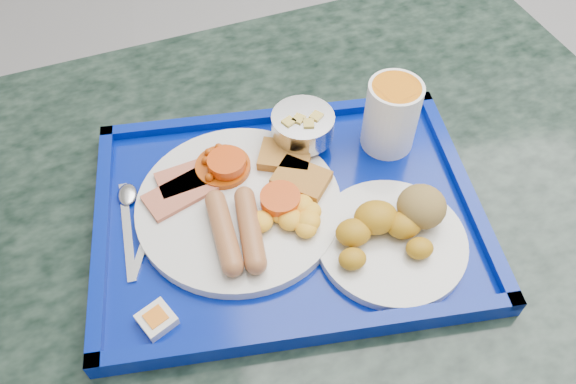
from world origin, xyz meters
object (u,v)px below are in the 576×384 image
at_px(table, 264,279).
at_px(fruit_bowl, 303,127).
at_px(main_plate, 244,202).
at_px(bread_plate, 394,231).
at_px(tray, 288,214).
at_px(juice_cup, 392,114).

xyz_separation_m(table, fruit_bowl, (0.08, 0.09, 0.25)).
height_order(main_plate, bread_plate, bread_plate).
xyz_separation_m(main_plate, fruit_bowl, (0.10, 0.10, 0.03)).
bearing_deg(table, tray, -35.53).
bearing_deg(fruit_bowl, table, -131.70).
height_order(table, juice_cup, juice_cup).
bearing_deg(fruit_bowl, bread_plate, -65.63).
bearing_deg(tray, fruit_bowl, 69.78).
bearing_deg(bread_plate, main_plate, 155.23).
distance_m(tray, juice_cup, 0.20).
bearing_deg(table, bread_plate, -30.59).
bearing_deg(table, fruit_bowl, 48.30).
relative_size(tray, main_plate, 1.89).
distance_m(bread_plate, fruit_bowl, 0.20).
bearing_deg(main_plate, fruit_bowl, 45.21).
relative_size(main_plate, bread_plate, 1.42).
bearing_deg(main_plate, table, 29.47).
xyz_separation_m(bread_plate, fruit_bowl, (-0.08, 0.18, 0.02)).
distance_m(table, main_plate, 0.23).
height_order(table, main_plate, main_plate).
bearing_deg(tray, juice_cup, 30.83).
bearing_deg(bread_plate, table, 149.41).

